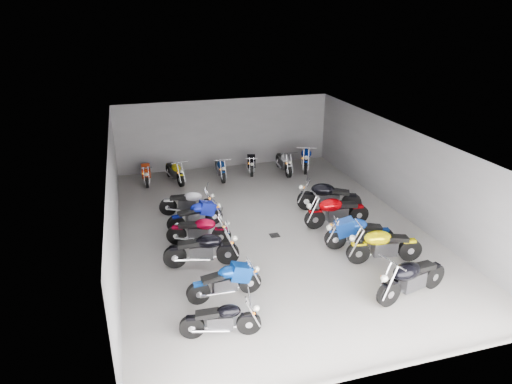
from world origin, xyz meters
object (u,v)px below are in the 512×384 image
motorcycle_back_e (284,162)px  motorcycle_left_a (221,319)px  motorcycle_right_b (384,245)px  motorcycle_right_e (328,197)px  motorcycle_right_c (359,233)px  motorcycle_back_f (306,157)px  motorcycle_back_d (251,162)px  drain_grate (275,235)px  motorcycle_left_b (226,281)px  motorcycle_left_d (199,231)px  motorcycle_right_a (412,278)px  motorcycle_left_f (188,202)px  motorcycle_left_c (202,249)px  motorcycle_back_c (220,168)px  motorcycle_right_d (336,211)px  motorcycle_left_e (196,215)px  motorcycle_back_b (175,171)px  motorcycle_back_a (146,172)px

motorcycle_back_e → motorcycle_left_a: bearing=65.3°
motorcycle_right_b → motorcycle_right_e: 3.84m
motorcycle_right_c → motorcycle_back_f: 7.70m
motorcycle_back_d → motorcycle_back_e: 1.52m
drain_grate → motorcycle_right_b: bearing=-44.2°
motorcycle_right_e → motorcycle_left_b: bearing=155.6°
motorcycle_back_f → motorcycle_left_a: bearing=81.3°
motorcycle_left_d → motorcycle_right_a: size_ratio=0.87×
motorcycle_left_d → motorcycle_right_b: size_ratio=0.88×
motorcycle_back_e → motorcycle_left_f: bearing=36.8°
motorcycle_left_c → motorcycle_back_c: 7.42m
motorcycle_right_d → motorcycle_back_f: bearing=-9.3°
motorcycle_left_b → motorcycle_right_a: motorcycle_right_a is taller
motorcycle_back_c → motorcycle_left_a: bearing=80.1°
motorcycle_right_e → motorcycle_back_c: motorcycle_right_e is taller
motorcycle_back_e → motorcycle_back_f: size_ratio=0.95×
motorcycle_left_e → motorcycle_back_b: bearing=170.7°
motorcycle_left_b → motorcycle_back_d: size_ratio=1.06×
motorcycle_left_f → motorcycle_back_f: 7.06m
drain_grate → motorcycle_left_d: motorcycle_left_d is taller
motorcycle_left_c → motorcycle_back_f: motorcycle_back_f is taller
motorcycle_left_b → motorcycle_back_c: bearing=164.1°
motorcycle_left_f → motorcycle_back_e: 5.97m
motorcycle_left_c → motorcycle_left_e: bearing=-176.2°
motorcycle_left_d → motorcycle_right_e: motorcycle_right_e is taller
motorcycle_back_b → drain_grate: bearing=99.6°
motorcycle_right_b → motorcycle_back_f: (0.96, 8.55, -0.00)m
motorcycle_left_b → motorcycle_left_a: bearing=-20.9°
motorcycle_right_a → motorcycle_right_b: (0.23, 1.77, -0.01)m
motorcycle_right_b → motorcycle_right_d: 2.60m
motorcycle_right_d → motorcycle_left_d: bearing=93.0°
drain_grate → motorcycle_right_a: motorcycle_right_a is taller
motorcycle_left_a → motorcycle_back_e: size_ratio=0.90×
motorcycle_back_c → motorcycle_back_e: bearing=-179.5°
motorcycle_left_b → motorcycle_left_f: bearing=177.3°
drain_grate → motorcycle_back_e: bearing=67.9°
motorcycle_back_b → motorcycle_left_d: bearing=77.1°
motorcycle_back_b → motorcycle_back_f: bearing=166.7°
motorcycle_left_c → motorcycle_right_a: (4.97, -3.05, 0.03)m
motorcycle_right_d → motorcycle_back_e: size_ratio=1.12×
motorcycle_back_f → motorcycle_left_d: bearing=67.0°
motorcycle_right_d → motorcycle_back_b: 7.65m
motorcycle_left_f → motorcycle_back_f: (6.06, 3.63, 0.05)m
motorcycle_left_a → motorcycle_right_c: 5.77m
motorcycle_right_c → motorcycle_right_e: motorcycle_right_e is taller
motorcycle_back_a → motorcycle_right_c: bearing=128.5°
motorcycle_left_a → motorcycle_left_e: motorcycle_left_e is taller
motorcycle_back_a → motorcycle_back_d: motorcycle_back_a is taller
motorcycle_left_b → motorcycle_back_d: (3.25, 9.30, -0.02)m
motorcycle_left_f → motorcycle_right_d: size_ratio=0.87×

